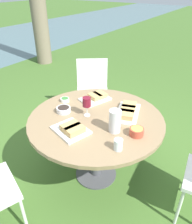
% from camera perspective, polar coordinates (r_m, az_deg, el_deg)
% --- Properties ---
extents(ground_plane, '(40.00, 40.00, 0.00)m').
position_cam_1_polar(ground_plane, '(2.50, -0.00, -15.79)').
color(ground_plane, '#446B2B').
extents(dining_table, '(1.26, 1.26, 0.73)m').
position_cam_1_polar(dining_table, '(2.08, -0.00, -3.73)').
color(dining_table, '#4C4C51').
rests_on(dining_table, ground_plane).
extents(chair_near_left, '(0.60, 0.60, 0.89)m').
position_cam_1_polar(chair_near_left, '(3.17, -0.94, 6.80)').
color(chair_near_left, silver).
rests_on(chair_near_left, ground_plane).
extents(water_pitcher, '(0.11, 0.10, 0.20)m').
position_cam_1_polar(water_pitcher, '(1.80, 4.97, -2.35)').
color(water_pitcher, silver).
rests_on(water_pitcher, dining_table).
extents(wine_glass, '(0.08, 0.08, 0.19)m').
position_cam_1_polar(wine_glass, '(1.99, -2.44, 2.49)').
color(wine_glass, silver).
rests_on(wine_glass, dining_table).
extents(platter_bread_main, '(0.42, 0.31, 0.07)m').
position_cam_1_polar(platter_bread_main, '(2.09, 8.28, 0.20)').
color(platter_bread_main, white).
rests_on(platter_bread_main, dining_table).
extents(platter_charcuterie, '(0.35, 0.29, 0.07)m').
position_cam_1_polar(platter_charcuterie, '(2.33, 0.09, 3.86)').
color(platter_charcuterie, white).
rests_on(platter_charcuterie, dining_table).
extents(platter_sandwich_side, '(0.31, 0.35, 0.07)m').
position_cam_1_polar(platter_sandwich_side, '(1.84, -6.35, -4.48)').
color(platter_sandwich_side, white).
rests_on(platter_sandwich_side, dining_table).
extents(bowl_fries, '(0.12, 0.12, 0.07)m').
position_cam_1_polar(bowl_fries, '(1.82, 10.57, -4.99)').
color(bowl_fries, '#B74733').
rests_on(bowl_fries, dining_table).
extents(bowl_salad, '(0.09, 0.09, 0.04)m').
position_cam_1_polar(bowl_salad, '(2.32, -8.14, 3.22)').
color(bowl_salad, white).
rests_on(bowl_salad, dining_table).
extents(bowl_olives, '(0.14, 0.14, 0.05)m').
position_cam_1_polar(bowl_olives, '(2.13, -8.48, 0.68)').
color(bowl_olives, silver).
rests_on(bowl_olives, dining_table).
extents(cup_water_near, '(0.07, 0.07, 0.09)m').
position_cam_1_polar(cup_water_near, '(1.65, 5.83, -8.46)').
color(cup_water_near, silver).
rests_on(cup_water_near, dining_table).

